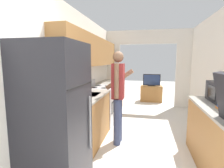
# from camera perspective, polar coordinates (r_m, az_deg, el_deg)

# --- Properties ---
(wall_left) EXTENTS (0.38, 7.14, 2.50)m
(wall_left) POSITION_cam_1_polar(r_m,az_deg,el_deg) (3.57, -10.66, 6.19)
(wall_left) COLOR white
(wall_left) RESTS_ON ground_plane
(wall_far_with_doorway) EXTENTS (3.12, 0.06, 2.50)m
(wall_far_with_doorway) POSITION_cam_1_polar(r_m,az_deg,el_deg) (5.90, 11.38, 6.91)
(wall_far_with_doorway) COLOR white
(wall_far_with_doorway) RESTS_ON ground_plane
(counter_left) EXTENTS (0.62, 3.42, 0.90)m
(counter_left) POSITION_cam_1_polar(r_m,az_deg,el_deg) (4.18, -3.98, -7.17)
(counter_left) COLOR #9E6B38
(counter_left) RESTS_ON ground_plane
(refrigerator) EXTENTS (0.69, 0.74, 1.73)m
(refrigerator) POSITION_cam_1_polar(r_m,az_deg,el_deg) (2.21, -18.01, -9.97)
(refrigerator) COLOR black
(refrigerator) RESTS_ON ground_plane
(range_oven) EXTENTS (0.66, 0.78, 1.04)m
(range_oven) POSITION_cam_1_polar(r_m,az_deg,el_deg) (4.26, -3.54, -6.81)
(range_oven) COLOR #B7B7BC
(range_oven) RESTS_ON ground_plane
(person) EXTENTS (0.54, 0.37, 1.68)m
(person) POSITION_cam_1_polar(r_m,az_deg,el_deg) (3.16, 1.97, -3.58)
(person) COLOR #384266
(person) RESTS_ON ground_plane
(microwave) EXTENTS (0.37, 0.52, 0.30)m
(microwave) POSITION_cam_1_polar(r_m,az_deg,el_deg) (3.10, 32.68, -2.26)
(microwave) COLOR black
(microwave) RESTS_ON counter_right
(tv_cabinet) EXTENTS (0.79, 0.42, 0.59)m
(tv_cabinet) POSITION_cam_1_polar(r_m,az_deg,el_deg) (6.70, 12.67, -3.05)
(tv_cabinet) COLOR #9E6B38
(tv_cabinet) RESTS_ON ground_plane
(television) EXTENTS (0.63, 0.16, 0.44)m
(television) POSITION_cam_1_polar(r_m,az_deg,el_deg) (6.59, 12.81, 1.23)
(television) COLOR black
(television) RESTS_ON tv_cabinet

